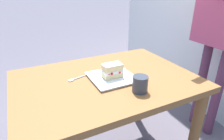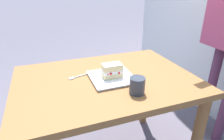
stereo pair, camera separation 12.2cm
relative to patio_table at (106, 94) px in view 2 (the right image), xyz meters
name	(u,v)px [view 2 (the right image)]	position (x,y,z in m)	size (l,w,h in m)	color
patio_table	(106,94)	(0.00, 0.00, 0.00)	(1.14, 0.81, 0.75)	brown
dessert_plate	(112,77)	(-0.03, 0.02, 0.13)	(0.27, 0.27, 0.02)	white
cake_slice	(112,71)	(-0.03, 0.03, 0.18)	(0.12, 0.09, 0.09)	#EAD18C
dessert_fork	(80,76)	(0.16, -0.08, 0.13)	(0.17, 0.06, 0.01)	silver
coffee_cup	(137,85)	(-0.10, 0.24, 0.17)	(0.09, 0.09, 0.09)	#333842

